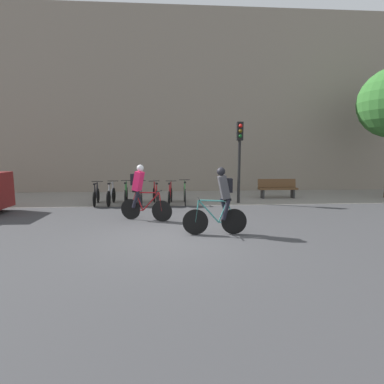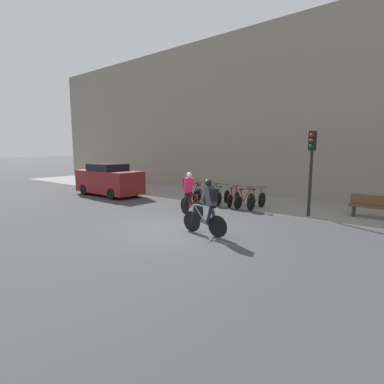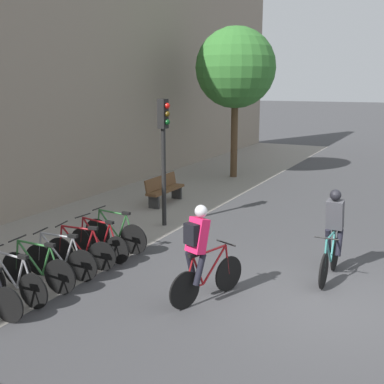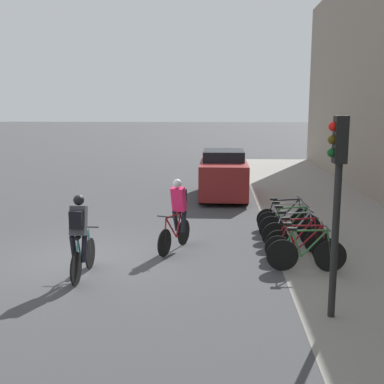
% 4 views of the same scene
% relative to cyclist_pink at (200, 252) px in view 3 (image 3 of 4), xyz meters
% --- Properties ---
extents(ground, '(200.00, 200.00, 0.00)m').
position_rel_cyclist_pink_xyz_m(ground, '(0.96, -2.08, -0.95)').
color(ground, '#3D3D3F').
extents(kerb_strip, '(44.00, 4.50, 0.01)m').
position_rel_cyclist_pink_xyz_m(kerb_strip, '(0.96, 4.67, -0.94)').
color(kerb_strip, gray).
rests_on(kerb_strip, ground).
extents(cyclist_pink, '(1.66, 0.71, 1.78)m').
position_rel_cyclist_pink_xyz_m(cyclist_pink, '(0.00, 0.00, 0.00)').
color(cyclist_pink, black).
rests_on(cyclist_pink, ground).
extents(cyclist_grey, '(1.71, 0.46, 1.78)m').
position_rel_cyclist_pink_xyz_m(cyclist_grey, '(2.28, -1.81, 0.00)').
color(cyclist_grey, black).
rests_on(cyclist_grey, ground).
extents(parked_bike_1, '(0.46, 1.64, 0.96)m').
position_rel_cyclist_pink_xyz_m(parked_bike_1, '(-1.50, 2.93, -0.55)').
color(parked_bike_1, black).
rests_on(parked_bike_1, ground).
extents(parked_bike_2, '(0.46, 1.67, 0.97)m').
position_rel_cyclist_pink_xyz_m(parked_bike_2, '(-0.89, 2.93, -0.54)').
color(parked_bike_2, black).
rests_on(parked_bike_2, ground).
extents(parked_bike_3, '(0.46, 1.62, 0.96)m').
position_rel_cyclist_pink_xyz_m(parked_bike_3, '(-0.29, 2.93, -0.55)').
color(parked_bike_3, black).
rests_on(parked_bike_3, ground).
extents(parked_bike_4, '(0.48, 1.58, 0.95)m').
position_rel_cyclist_pink_xyz_m(parked_bike_4, '(0.32, 2.93, -0.56)').
color(parked_bike_4, black).
rests_on(parked_bike_4, ground).
extents(parked_bike_5, '(0.46, 1.66, 0.94)m').
position_rel_cyclist_pink_xyz_m(parked_bike_5, '(0.93, 2.93, -0.56)').
color(parked_bike_5, black).
rests_on(parked_bike_5, ground).
extents(parked_bike_6, '(0.46, 1.72, 0.98)m').
position_rel_cyclist_pink_xyz_m(parked_bike_6, '(1.54, 2.93, -0.54)').
color(parked_bike_6, black).
rests_on(parked_bike_6, ground).
extents(traffic_light_pole, '(0.26, 0.30, 3.39)m').
position_rel_cyclist_pink_xyz_m(traffic_light_pole, '(3.83, 2.95, 1.42)').
color(traffic_light_pole, black).
rests_on(traffic_light_pole, ground).
extents(bench, '(1.82, 0.44, 0.89)m').
position_rel_cyclist_pink_xyz_m(bench, '(5.97, 4.20, -0.47)').
color(bench, brown).
rests_on(bench, ground).
extents(street_tree_0, '(3.19, 3.19, 6.00)m').
position_rel_cyclist_pink_xyz_m(street_tree_0, '(11.22, 3.93, 3.44)').
color(street_tree_0, '#4C3823').
rests_on(street_tree_0, ground).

